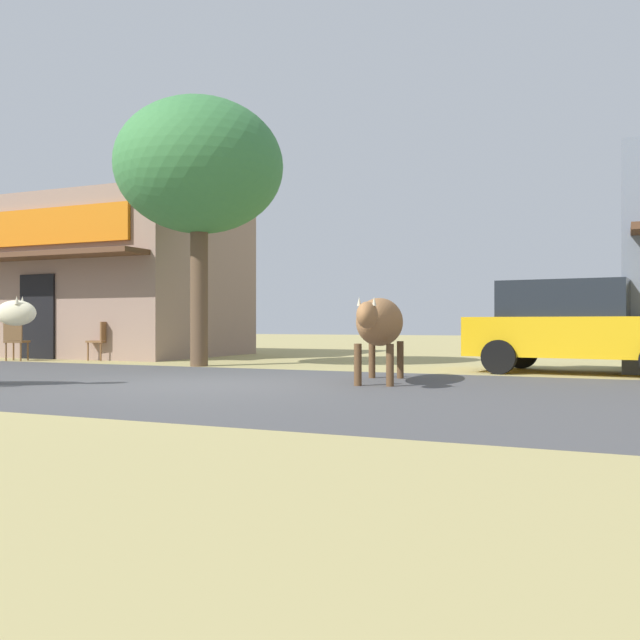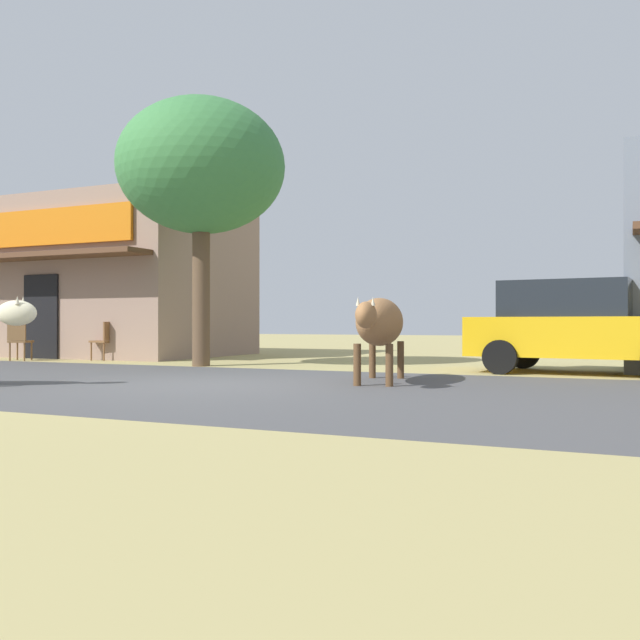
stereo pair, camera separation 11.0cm
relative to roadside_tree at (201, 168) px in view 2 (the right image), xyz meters
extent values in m
plane|color=tan|center=(2.47, -3.63, -4.11)|extent=(80.00, 80.00, 0.00)
cube|color=#4D4C4E|center=(2.47, -3.63, -4.11)|extent=(72.00, 6.79, 0.00)
cube|color=gray|center=(-5.27, 3.29, -2.01)|extent=(6.99, 4.78, 4.19)
cube|color=orange|center=(-5.27, 0.84, -0.84)|extent=(5.59, 0.10, 0.90)
cube|color=brown|center=(-5.27, 0.45, -1.59)|extent=(6.71, 0.90, 0.12)
cube|color=black|center=(-5.32, 0.87, -3.06)|extent=(1.10, 0.06, 2.10)
cylinder|color=brown|center=(0.00, 0.00, -2.60)|extent=(0.36, 0.36, 3.01)
ellipsoid|color=#3A7B40|center=(0.00, 0.00, 0.03)|extent=(3.47, 3.47, 2.78)
cube|color=gold|center=(7.38, 0.96, -3.46)|extent=(4.02, 2.11, 0.70)
cube|color=#1E2328|center=(7.09, 0.98, -2.79)|extent=(2.27, 1.81, 0.64)
cylinder|color=black|center=(6.20, 1.95, -3.81)|extent=(0.61, 0.23, 0.60)
cylinder|color=black|center=(6.05, 0.19, -3.81)|extent=(0.61, 0.23, 0.60)
ellipsoid|color=beige|center=(0.21, -4.93, -3.07)|extent=(0.63, 0.49, 0.36)
cone|color=beige|center=(0.21, -4.82, -2.89)|extent=(0.06, 0.06, 0.12)
cone|color=beige|center=(0.30, -5.00, -2.89)|extent=(0.06, 0.06, 0.12)
ellipsoid|color=#95653C|center=(4.65, -2.15, -3.20)|extent=(1.07, 2.31, 0.73)
ellipsoid|color=#95653C|center=(4.92, -3.49, -3.11)|extent=(0.38, 0.60, 0.36)
cone|color=beige|center=(5.03, -3.52, -2.93)|extent=(0.06, 0.06, 0.12)
cone|color=beige|center=(4.83, -3.56, -2.93)|extent=(0.06, 0.06, 0.12)
cylinder|color=brown|center=(5.02, -2.82, -3.81)|extent=(0.11, 0.11, 0.60)
cylinder|color=brown|center=(4.57, -2.91, -3.81)|extent=(0.11, 0.11, 0.60)
cylinder|color=brown|center=(4.74, -1.40, -3.81)|extent=(0.11, 0.11, 0.60)
cylinder|color=brown|center=(4.29, -1.49, -3.81)|extent=(0.11, 0.11, 0.60)
cylinder|color=brown|center=(4.43, -1.01, -3.30)|extent=(0.05, 0.05, 0.58)
cube|color=brown|center=(-5.10, 0.04, -3.66)|extent=(0.56, 0.56, 0.05)
cube|color=brown|center=(-5.03, -0.15, -3.41)|extent=(0.43, 0.19, 0.44)
cylinder|color=brown|center=(-5.33, 0.14, -3.89)|extent=(0.04, 0.04, 0.43)
cylinder|color=brown|center=(-5.00, 0.26, -3.89)|extent=(0.04, 0.04, 0.43)
cylinder|color=brown|center=(-5.20, -0.19, -3.89)|extent=(0.04, 0.04, 0.43)
cylinder|color=brown|center=(-4.87, -0.07, -3.89)|extent=(0.04, 0.04, 0.43)
cube|color=brown|center=(-3.40, 0.89, -3.66)|extent=(0.48, 0.48, 0.05)
cube|color=brown|center=(-3.20, 0.92, -3.41)|extent=(0.09, 0.44, 0.44)
cylinder|color=brown|center=(-3.56, 0.70, -3.89)|extent=(0.04, 0.04, 0.43)
cylinder|color=brown|center=(-3.59, 1.05, -3.89)|extent=(0.04, 0.04, 0.43)
cylinder|color=brown|center=(-3.21, 0.74, -3.89)|extent=(0.04, 0.04, 0.43)
cylinder|color=brown|center=(-3.24, 1.09, -3.89)|extent=(0.04, 0.04, 0.43)
camera|label=1|loc=(8.01, -12.19, -3.21)|focal=39.10mm
camera|label=2|loc=(8.11, -12.15, -3.21)|focal=39.10mm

